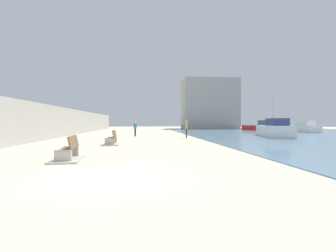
{
  "coord_description": "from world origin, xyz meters",
  "views": [
    {
      "loc": [
        0.99,
        -7.03,
        1.51
      ],
      "look_at": [
        3.02,
        13.63,
        1.19
      ],
      "focal_mm": 26.1,
      "sensor_mm": 36.0,
      "label": 1
    }
  ],
  "objects_px": {
    "person_standing": "(135,128)",
    "boat_distant": "(299,126)",
    "boat_far_right": "(300,128)",
    "bench_far": "(111,141)",
    "boat_outer": "(264,127)",
    "person_walking": "(186,127)",
    "boat_mid_bay": "(274,130)",
    "bench_near": "(68,154)"
  },
  "relations": [
    {
      "from": "bench_far",
      "to": "person_walking",
      "type": "xyz_separation_m",
      "value": [
        6.15,
        5.93,
        0.8
      ]
    },
    {
      "from": "bench_far",
      "to": "boat_distant",
      "type": "bearing_deg",
      "value": 42.98
    },
    {
      "from": "bench_far",
      "to": "boat_outer",
      "type": "relative_size",
      "value": 0.28
    },
    {
      "from": "boat_far_right",
      "to": "bench_near",
      "type": "bearing_deg",
      "value": -137.11
    },
    {
      "from": "person_walking",
      "to": "boat_far_right",
      "type": "distance_m",
      "value": 22.59
    },
    {
      "from": "person_walking",
      "to": "boat_outer",
      "type": "bearing_deg",
      "value": 47.7
    },
    {
      "from": "boat_far_right",
      "to": "boat_outer",
      "type": "relative_size",
      "value": 0.88
    },
    {
      "from": "boat_mid_bay",
      "to": "bench_far",
      "type": "bearing_deg",
      "value": -155.85
    },
    {
      "from": "person_standing",
      "to": "boat_mid_bay",
      "type": "height_order",
      "value": "boat_mid_bay"
    },
    {
      "from": "bench_near",
      "to": "boat_distant",
      "type": "height_order",
      "value": "boat_distant"
    },
    {
      "from": "bench_far",
      "to": "boat_far_right",
      "type": "distance_m",
      "value": 30.99
    },
    {
      "from": "boat_far_right",
      "to": "boat_outer",
      "type": "xyz_separation_m",
      "value": [
        -1.92,
        7.27,
        0.01
      ]
    },
    {
      "from": "bench_near",
      "to": "boat_far_right",
      "type": "bearing_deg",
      "value": 42.89
    },
    {
      "from": "bench_near",
      "to": "boat_mid_bay",
      "type": "height_order",
      "value": "boat_mid_bay"
    },
    {
      "from": "boat_outer",
      "to": "bench_near",
      "type": "bearing_deg",
      "value": -127.54
    },
    {
      "from": "person_walking",
      "to": "boat_distant",
      "type": "height_order",
      "value": "person_walking"
    },
    {
      "from": "person_standing",
      "to": "boat_far_right",
      "type": "height_order",
      "value": "boat_far_right"
    },
    {
      "from": "bench_near",
      "to": "boat_mid_bay",
      "type": "xyz_separation_m",
      "value": [
        16.14,
        13.52,
        0.53
      ]
    },
    {
      "from": "person_walking",
      "to": "boat_distant",
      "type": "xyz_separation_m",
      "value": [
        29.86,
        27.62,
        -0.4
      ]
    },
    {
      "from": "boat_outer",
      "to": "person_standing",
      "type": "bearing_deg",
      "value": -145.44
    },
    {
      "from": "person_walking",
      "to": "boat_outer",
      "type": "relative_size",
      "value": 0.23
    },
    {
      "from": "bench_far",
      "to": "boat_distant",
      "type": "xyz_separation_m",
      "value": [
        36.01,
        33.55,
        0.4
      ]
    },
    {
      "from": "bench_far",
      "to": "person_walking",
      "type": "bearing_deg",
      "value": 43.96
    },
    {
      "from": "bench_near",
      "to": "boat_outer",
      "type": "height_order",
      "value": "boat_outer"
    },
    {
      "from": "person_standing",
      "to": "boat_outer",
      "type": "relative_size",
      "value": 0.21
    },
    {
      "from": "boat_far_right",
      "to": "person_walking",
      "type": "bearing_deg",
      "value": -148.54
    },
    {
      "from": "person_standing",
      "to": "boat_far_right",
      "type": "bearing_deg",
      "value": 18.43
    },
    {
      "from": "bench_far",
      "to": "boat_far_right",
      "type": "xyz_separation_m",
      "value": [
        25.42,
        17.72,
        0.46
      ]
    },
    {
      "from": "boat_mid_bay",
      "to": "boat_outer",
      "type": "distance_m",
      "value": 19.88
    },
    {
      "from": "person_standing",
      "to": "boat_distant",
      "type": "height_order",
      "value": "boat_distant"
    },
    {
      "from": "bench_near",
      "to": "boat_distant",
      "type": "xyz_separation_m",
      "value": [
        36.83,
        40.2,
        0.4
      ]
    },
    {
      "from": "bench_near",
      "to": "boat_distant",
      "type": "bearing_deg",
      "value": 47.5
    },
    {
      "from": "person_walking",
      "to": "person_standing",
      "type": "relative_size",
      "value": 1.09
    },
    {
      "from": "bench_near",
      "to": "boat_mid_bay",
      "type": "bearing_deg",
      "value": 39.94
    },
    {
      "from": "person_standing",
      "to": "boat_distant",
      "type": "distance_m",
      "value": 42.19
    },
    {
      "from": "bench_near",
      "to": "person_standing",
      "type": "relative_size",
      "value": 1.35
    },
    {
      "from": "bench_near",
      "to": "bench_far",
      "type": "distance_m",
      "value": 6.7
    },
    {
      "from": "boat_far_right",
      "to": "boat_mid_bay",
      "type": "distance_m",
      "value": 14.82
    },
    {
      "from": "boat_mid_bay",
      "to": "person_standing",
      "type": "bearing_deg",
      "value": 168.78
    },
    {
      "from": "person_walking",
      "to": "boat_outer",
      "type": "distance_m",
      "value": 25.78
    },
    {
      "from": "person_walking",
      "to": "boat_far_right",
      "type": "height_order",
      "value": "boat_far_right"
    },
    {
      "from": "boat_mid_bay",
      "to": "boat_distant",
      "type": "bearing_deg",
      "value": 52.21
    }
  ]
}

